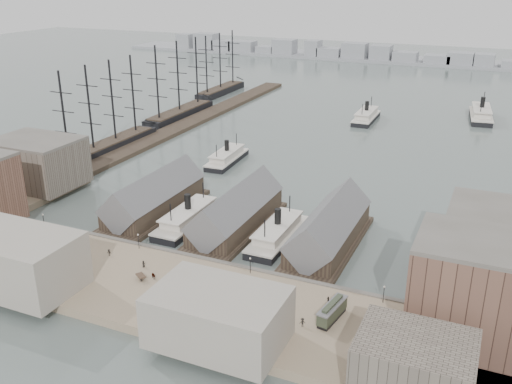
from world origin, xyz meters
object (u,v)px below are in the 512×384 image
at_px(ferry_docked_west, 188,218).
at_px(horse_cart_right, 202,303).
at_px(horse_cart_left, 60,242).
at_px(horse_cart_center, 149,276).
at_px(tram, 332,312).

bearing_deg(ferry_docked_west, horse_cart_right, -56.16).
bearing_deg(horse_cart_left, ferry_docked_west, -19.47).
bearing_deg(horse_cart_center, ferry_docked_west, 47.92).
distance_m(ferry_docked_west, horse_cart_right, 44.29).
xyz_separation_m(ferry_docked_west, tram, (50.12, -30.64, 1.45)).
bearing_deg(horse_cart_right, tram, -97.12).
height_order(ferry_docked_west, horse_cart_right, ferry_docked_west).
distance_m(ferry_docked_west, tram, 58.76).
distance_m(ferry_docked_west, horse_cart_left, 34.05).
bearing_deg(horse_cart_center, horse_cart_right, -73.59).
distance_m(horse_cart_left, horse_cart_center, 30.18).
bearing_deg(horse_cart_left, horse_cart_center, -81.29).
xyz_separation_m(ferry_docked_west, horse_cart_right, (24.66, -36.78, 0.57)).
bearing_deg(horse_cart_right, horse_cart_left, 56.91).
relative_size(ferry_docked_west, horse_cart_left, 5.55).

